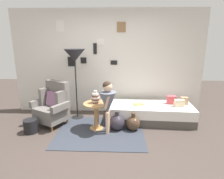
% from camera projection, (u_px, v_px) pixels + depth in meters
% --- Properties ---
extents(ground_plane, '(12.00, 12.00, 0.00)m').
position_uv_depth(ground_plane, '(101.00, 151.00, 3.25)').
color(ground_plane, '#423833').
extents(gallery_wall, '(4.80, 0.12, 2.60)m').
position_uv_depth(gallery_wall, '(108.00, 62.00, 4.80)').
color(gallery_wall, silver).
rests_on(gallery_wall, ground).
extents(rug, '(1.77, 1.45, 0.01)m').
position_uv_depth(rug, '(101.00, 132.00, 3.91)').
color(rug, '#333842').
rests_on(rug, ground).
extents(armchair, '(0.90, 0.83, 0.97)m').
position_uv_depth(armchair, '(53.00, 105.00, 4.20)').
color(armchair, olive).
rests_on(armchair, ground).
extents(daybed, '(1.94, 0.90, 0.40)m').
position_uv_depth(daybed, '(150.00, 113.00, 4.41)').
color(daybed, '#4C4742').
rests_on(daybed, ground).
extents(pillow_head, '(0.16, 0.12, 0.17)m').
position_uv_depth(pillow_head, '(184.00, 101.00, 4.37)').
color(pillow_head, tan).
rests_on(pillow_head, daybed).
extents(pillow_mid, '(0.22, 0.13, 0.16)m').
position_uv_depth(pillow_mid, '(179.00, 103.00, 4.23)').
color(pillow_mid, beige).
rests_on(pillow_mid, daybed).
extents(pillow_back, '(0.21, 0.13, 0.19)m').
position_uv_depth(pillow_back, '(171.00, 100.00, 4.41)').
color(pillow_back, '#D64C56').
rests_on(pillow_back, daybed).
extents(side_table, '(0.53, 0.53, 0.58)m').
position_uv_depth(side_table, '(96.00, 111.00, 3.96)').
color(side_table, tan).
rests_on(side_table, ground).
extents(vase_striped, '(0.18, 0.18, 0.27)m').
position_uv_depth(vase_striped, '(95.00, 98.00, 3.90)').
color(vase_striped, brown).
rests_on(vase_striped, side_table).
extents(floor_lamp, '(0.48, 0.48, 1.66)m').
position_uv_depth(floor_lamp, '(75.00, 58.00, 4.28)').
color(floor_lamp, black).
rests_on(floor_lamp, ground).
extents(person_child, '(0.34, 0.34, 1.09)m').
position_uv_depth(person_child, '(108.00, 101.00, 3.71)').
color(person_child, '#D8AD8E').
rests_on(person_child, ground).
extents(book_on_daybed, '(0.25, 0.20, 0.03)m').
position_uv_depth(book_on_daybed, '(138.00, 104.00, 4.37)').
color(book_on_daybed, tan).
rests_on(book_on_daybed, daybed).
extents(demijohn_near, '(0.33, 0.33, 0.41)m').
position_uv_depth(demijohn_near, '(117.00, 122.00, 3.98)').
color(demijohn_near, '#332D38').
rests_on(demijohn_near, ground).
extents(demijohn_far, '(0.30, 0.30, 0.39)m').
position_uv_depth(demijohn_far, '(133.00, 123.00, 3.96)').
color(demijohn_far, '#473323').
rests_on(demijohn_far, ground).
extents(magazine_basket, '(0.28, 0.28, 0.28)m').
position_uv_depth(magazine_basket, '(31.00, 126.00, 3.87)').
color(magazine_basket, black).
rests_on(magazine_basket, ground).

